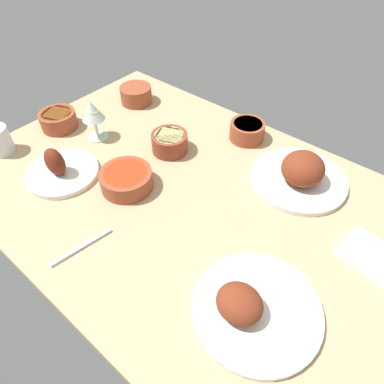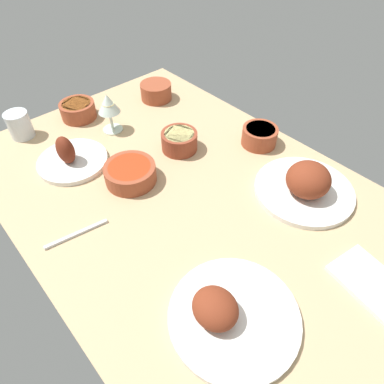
{
  "view_description": "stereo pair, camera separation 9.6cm",
  "coord_description": "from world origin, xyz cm",
  "px_view_note": "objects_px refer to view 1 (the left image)",
  "views": [
    {
      "loc": [
        43.07,
        -51.98,
        74.82
      ],
      "look_at": [
        0.0,
        0.0,
        6.0
      ],
      "focal_mm": 31.54,
      "sensor_mm": 36.0,
      "label": 1
    },
    {
      "loc": [
        50.03,
        -45.32,
        74.82
      ],
      "look_at": [
        0.0,
        0.0,
        6.0
      ],
      "focal_mm": 31.54,
      "sensor_mm": 36.0,
      "label": 2
    }
  ],
  "objects_px": {
    "plate_far_side": "(301,174)",
    "plate_center_main": "(60,170)",
    "bowl_pasta": "(136,94)",
    "folded_napkin": "(379,262)",
    "wine_glass": "(92,113)",
    "bowl_sauce": "(126,179)",
    "bowl_soup": "(58,119)",
    "bowl_potatoes": "(170,142)",
    "bowl_cream": "(247,130)",
    "fork_loose": "(82,247)",
    "plate_near_viewer": "(251,307)"
  },
  "relations": [
    {
      "from": "folded_napkin",
      "to": "fork_loose",
      "type": "xyz_separation_m",
      "value": [
        -0.59,
        -0.43,
        -0.0
      ]
    },
    {
      "from": "bowl_pasta",
      "to": "folded_napkin",
      "type": "distance_m",
      "value": 1.01
    },
    {
      "from": "bowl_soup",
      "to": "plate_center_main",
      "type": "bearing_deg",
      "value": -34.08
    },
    {
      "from": "bowl_soup",
      "to": "wine_glass",
      "type": "xyz_separation_m",
      "value": [
        0.15,
        0.05,
        0.07
      ]
    },
    {
      "from": "plate_near_viewer",
      "to": "bowl_soup",
      "type": "height_order",
      "value": "plate_near_viewer"
    },
    {
      "from": "wine_glass",
      "to": "bowl_soup",
      "type": "bearing_deg",
      "value": -162.54
    },
    {
      "from": "bowl_pasta",
      "to": "bowl_cream",
      "type": "bearing_deg",
      "value": 9.15
    },
    {
      "from": "bowl_pasta",
      "to": "wine_glass",
      "type": "relative_size",
      "value": 0.87
    },
    {
      "from": "plate_center_main",
      "to": "fork_loose",
      "type": "distance_m",
      "value": 0.3
    },
    {
      "from": "bowl_potatoes",
      "to": "bowl_sauce",
      "type": "relative_size",
      "value": 0.77
    },
    {
      "from": "plate_far_side",
      "to": "bowl_cream",
      "type": "distance_m",
      "value": 0.26
    },
    {
      "from": "plate_far_side",
      "to": "bowl_potatoes",
      "type": "bearing_deg",
      "value": -162.1
    },
    {
      "from": "plate_near_viewer",
      "to": "bowl_potatoes",
      "type": "relative_size",
      "value": 2.38
    },
    {
      "from": "bowl_cream",
      "to": "plate_center_main",
      "type": "bearing_deg",
      "value": -122.44
    },
    {
      "from": "bowl_soup",
      "to": "folded_napkin",
      "type": "xyz_separation_m",
      "value": [
        1.08,
        0.15,
        -0.03
      ]
    },
    {
      "from": "bowl_potatoes",
      "to": "plate_center_main",
      "type": "bearing_deg",
      "value": -119.62
    },
    {
      "from": "folded_napkin",
      "to": "fork_loose",
      "type": "relative_size",
      "value": 1.1
    },
    {
      "from": "bowl_potatoes",
      "to": "folded_napkin",
      "type": "distance_m",
      "value": 0.69
    },
    {
      "from": "plate_far_side",
      "to": "bowl_sauce",
      "type": "xyz_separation_m",
      "value": [
        -0.39,
        -0.34,
        -0.01
      ]
    },
    {
      "from": "plate_far_side",
      "to": "plate_center_main",
      "type": "height_order",
      "value": "plate_far_side"
    },
    {
      "from": "bowl_sauce",
      "to": "bowl_soup",
      "type": "height_order",
      "value": "bowl_soup"
    },
    {
      "from": "fork_loose",
      "to": "wine_glass",
      "type": "bearing_deg",
      "value": 55.34
    },
    {
      "from": "bowl_sauce",
      "to": "folded_napkin",
      "type": "bearing_deg",
      "value": 17.2
    },
    {
      "from": "plate_far_side",
      "to": "plate_center_main",
      "type": "distance_m",
      "value": 0.72
    },
    {
      "from": "bowl_soup",
      "to": "fork_loose",
      "type": "distance_m",
      "value": 0.57
    },
    {
      "from": "bowl_sauce",
      "to": "wine_glass",
      "type": "bearing_deg",
      "value": 158.55
    },
    {
      "from": "bowl_pasta",
      "to": "fork_loose",
      "type": "bearing_deg",
      "value": -55.15
    },
    {
      "from": "bowl_pasta",
      "to": "bowl_soup",
      "type": "distance_m",
      "value": 0.31
    },
    {
      "from": "bowl_soup",
      "to": "folded_napkin",
      "type": "relative_size",
      "value": 0.68
    },
    {
      "from": "bowl_pasta",
      "to": "plate_center_main",
      "type": "bearing_deg",
      "value": -73.2
    },
    {
      "from": "plate_far_side",
      "to": "fork_loose",
      "type": "bearing_deg",
      "value": -118.67
    },
    {
      "from": "plate_near_viewer",
      "to": "fork_loose",
      "type": "relative_size",
      "value": 1.68
    },
    {
      "from": "bowl_pasta",
      "to": "plate_far_side",
      "type": "bearing_deg",
      "value": -1.03
    },
    {
      "from": "plate_center_main",
      "to": "folded_napkin",
      "type": "bearing_deg",
      "value": 19.38
    },
    {
      "from": "plate_center_main",
      "to": "bowl_cream",
      "type": "relative_size",
      "value": 1.87
    },
    {
      "from": "folded_napkin",
      "to": "fork_loose",
      "type": "height_order",
      "value": "folded_napkin"
    },
    {
      "from": "plate_center_main",
      "to": "bowl_pasta",
      "type": "distance_m",
      "value": 0.47
    },
    {
      "from": "plate_center_main",
      "to": "folded_napkin",
      "type": "distance_m",
      "value": 0.91
    },
    {
      "from": "bowl_potatoes",
      "to": "bowl_cream",
      "type": "distance_m",
      "value": 0.27
    },
    {
      "from": "plate_center_main",
      "to": "fork_loose",
      "type": "bearing_deg",
      "value": -26.0
    },
    {
      "from": "wine_glass",
      "to": "folded_napkin",
      "type": "relative_size",
      "value": 0.75
    },
    {
      "from": "wine_glass",
      "to": "folded_napkin",
      "type": "xyz_separation_m",
      "value": [
        0.93,
        0.1,
        -0.09
      ]
    },
    {
      "from": "bowl_potatoes",
      "to": "bowl_cream",
      "type": "relative_size",
      "value": 1.01
    },
    {
      "from": "bowl_cream",
      "to": "folded_napkin",
      "type": "relative_size",
      "value": 0.64
    },
    {
      "from": "bowl_potatoes",
      "to": "wine_glass",
      "type": "distance_m",
      "value": 0.27
    },
    {
      "from": "wine_glass",
      "to": "bowl_sauce",
      "type": "bearing_deg",
      "value": -21.45
    },
    {
      "from": "plate_center_main",
      "to": "plate_near_viewer",
      "type": "xyz_separation_m",
      "value": [
        0.69,
        -0.0,
        -0.0
      ]
    },
    {
      "from": "fork_loose",
      "to": "bowl_sauce",
      "type": "bearing_deg",
      "value": 28.18
    },
    {
      "from": "plate_far_side",
      "to": "bowl_cream",
      "type": "height_order",
      "value": "plate_far_side"
    },
    {
      "from": "plate_far_side",
      "to": "plate_near_viewer",
      "type": "distance_m",
      "value": 0.45
    }
  ]
}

